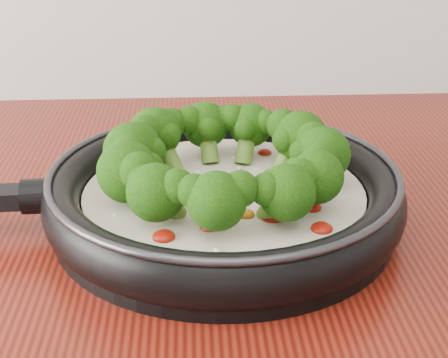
{
  "coord_description": "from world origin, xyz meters",
  "views": [
    {
      "loc": [
        -0.07,
        0.44,
        1.23
      ],
      "look_at": [
        -0.04,
        1.05,
        0.95
      ],
      "focal_mm": 53.17,
      "sensor_mm": 36.0,
      "label": 1
    }
  ],
  "objects": [
    {
      "name": "skillet",
      "position": [
        -0.04,
        1.05,
        0.94
      ],
      "size": [
        0.58,
        0.38,
        0.1
      ],
      "color": "black",
      "rests_on": "counter"
    }
  ]
}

